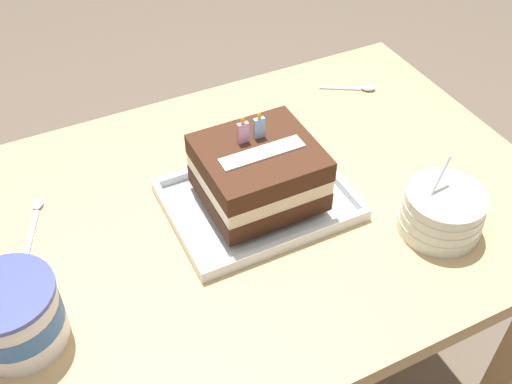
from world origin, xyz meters
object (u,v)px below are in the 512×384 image
object	(u,v)px
birthday_cake	(258,172)
bowl_stack	(442,212)
ice_cream_tub	(14,315)
serving_spoon_by_bowls	(34,218)
serving_spoon_near_tray	(361,88)
foil_tray	(258,202)

from	to	relation	value
birthday_cake	bowl_stack	bearing A→B (deg)	-36.91
ice_cream_tub	serving_spoon_by_bowls	distance (m)	0.25
birthday_cake	serving_spoon_near_tray	size ratio (longest dim) A/B	1.66
birthday_cake	ice_cream_tub	xyz separation A→B (m)	(-0.43, -0.10, -0.02)
serving_spoon_near_tray	ice_cream_tub	bearing A→B (deg)	-157.91
serving_spoon_by_bowls	bowl_stack	bearing A→B (deg)	-27.88
foil_tray	bowl_stack	world-z (taller)	bowl_stack
bowl_stack	serving_spoon_near_tray	bearing A→B (deg)	74.10
bowl_stack	ice_cream_tub	bearing A→B (deg)	172.37
foil_tray	birthday_cake	bearing A→B (deg)	90.00
birthday_cake	serving_spoon_by_bowls	world-z (taller)	birthday_cake
bowl_stack	foil_tray	bearing A→B (deg)	143.10
birthday_cake	bowl_stack	size ratio (longest dim) A/B	1.38
bowl_stack	serving_spoon_by_bowls	xyz separation A→B (m)	(-0.62, 0.33, -0.04)
foil_tray	ice_cream_tub	distance (m)	0.45
bowl_stack	ice_cream_tub	size ratio (longest dim) A/B	1.03
foil_tray	birthday_cake	xyz separation A→B (m)	(0.00, 0.00, 0.07)
ice_cream_tub	serving_spoon_near_tray	size ratio (longest dim) A/B	1.16
bowl_stack	serving_spoon_by_bowls	size ratio (longest dim) A/B	0.94
birthday_cake	bowl_stack	world-z (taller)	birthday_cake
birthday_cake	ice_cream_tub	size ratio (longest dim) A/B	1.43
serving_spoon_near_tray	serving_spoon_by_bowls	bearing A→B (deg)	-173.22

